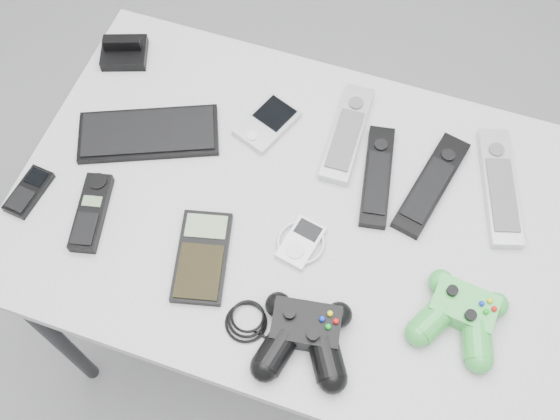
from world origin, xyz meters
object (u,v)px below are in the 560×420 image
(remote_silver_b, at_px, (500,186))
(mobile_phone, at_px, (29,191))
(pda, at_px, (267,123))
(remote_black_b, at_px, (432,184))
(remote_black_a, at_px, (377,176))
(mp3_player, at_px, (301,242))
(controller_black, at_px, (305,335))
(cordless_handset, at_px, (91,212))
(controller_green, at_px, (461,314))
(desk, at_px, (304,226))
(remote_silver_a, at_px, (347,133))
(calculator, at_px, (202,257))
(pda_keyboard, at_px, (149,133))

(remote_silver_b, relative_size, mobile_phone, 2.40)
(pda, relative_size, remote_black_b, 0.53)
(remote_black_a, relative_size, mp3_player, 2.32)
(remote_black_b, xyz_separation_m, mp3_player, (-0.19, -0.19, -0.00))
(mp3_player, xyz_separation_m, controller_black, (0.06, -0.16, 0.02))
(pda, xyz_separation_m, controller_black, (0.20, -0.38, 0.02))
(cordless_handset, distance_m, controller_green, 0.66)
(controller_black, distance_m, controller_green, 0.26)
(desk, bearing_deg, pda, 129.76)
(desk, relative_size, controller_green, 6.74)
(pda, relative_size, remote_silver_a, 0.54)
(remote_silver_b, relative_size, controller_black, 0.92)
(mobile_phone, xyz_separation_m, controller_black, (0.56, -0.10, 0.02))
(remote_silver_a, xyz_separation_m, mobile_phone, (-0.52, -0.31, -0.00))
(mobile_phone, bearing_deg, calculator, 2.93)
(remote_black_b, distance_m, cordless_handset, 0.62)
(remote_black_a, height_order, remote_black_b, same)
(mobile_phone, relative_size, calculator, 0.59)
(calculator, bearing_deg, remote_silver_b, 19.52)
(desk, bearing_deg, remote_silver_a, 82.03)
(pda, height_order, mp3_player, pda)
(cordless_handset, height_order, mp3_player, cordless_handset)
(mobile_phone, bearing_deg, mp3_player, 13.02)
(desk, relative_size, mobile_phone, 10.46)
(pda, bearing_deg, desk, -29.23)
(pda_keyboard, height_order, remote_silver_a, remote_silver_a)
(pda, bearing_deg, remote_silver_b, 21.52)
(remote_silver_a, bearing_deg, mp3_player, -95.01)
(pda, distance_m, mobile_phone, 0.46)
(desk, height_order, mp3_player, mp3_player)
(pda_keyboard, xyz_separation_m, remote_silver_b, (0.66, 0.10, 0.00))
(remote_silver_b, bearing_deg, controller_green, -111.08)
(remote_silver_a, xyz_separation_m, calculator, (-0.17, -0.33, -0.00))
(mobile_phone, height_order, controller_black, controller_black)
(mobile_phone, relative_size, controller_black, 0.38)
(remote_silver_a, distance_m, remote_silver_b, 0.30)
(pda_keyboard, height_order, controller_green, controller_green)
(remote_black_a, xyz_separation_m, mobile_phone, (-0.60, -0.24, -0.00))
(desk, relative_size, pda_keyboard, 3.97)
(mp3_player, bearing_deg, cordless_handset, -158.33)
(remote_black_b, relative_size, mobile_phone, 2.22)
(desk, bearing_deg, mp3_player, -79.49)
(mobile_phone, bearing_deg, remote_silver_a, 36.79)
(desk, bearing_deg, remote_black_a, 46.04)
(remote_silver_a, bearing_deg, calculator, -119.03)
(desk, bearing_deg, cordless_handset, -159.94)
(pda_keyboard, relative_size, remote_silver_b, 1.10)
(remote_black_a, relative_size, remote_silver_b, 0.87)
(pda, xyz_separation_m, mp3_player, (0.14, -0.22, -0.00))
(cordless_handset, bearing_deg, remote_silver_b, 10.02)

